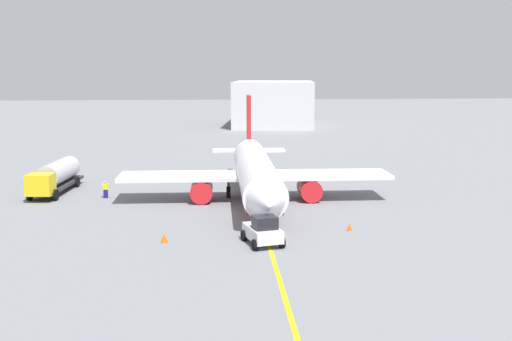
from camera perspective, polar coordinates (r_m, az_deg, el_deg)
The scene contains 9 objects.
ground_plane at distance 57.98m, azimuth -0.00°, elevation -2.92°, with size 400.00×400.00×0.00m, color slate.
airplane at distance 57.97m, azimuth -0.03°, elevation -0.30°, with size 30.85×26.29×9.58m.
fuel_tanker at distance 65.11m, azimuth -18.42°, elevation -0.49°, with size 10.92×3.68×3.15m.
pushback_tug at distance 43.65m, azimuth 0.67°, elevation -5.73°, with size 3.96×3.02×2.20m.
refueling_worker at distance 61.18m, azimuth -14.02°, elevation -1.77°, with size 0.43×0.56×1.71m.
safety_cone_nose at distance 44.83m, azimuth -8.65°, elevation -6.34°, with size 0.58×0.58×0.65m, color #F2590F.
safety_cone_wingtip at distance 48.12m, azimuth 8.84°, elevation -5.30°, with size 0.50×0.50×0.56m, color #F2590F.
distant_hangar at distance 136.83m, azimuth 1.69°, elevation 6.34°, with size 26.39×20.51×9.90m.
taxi_line_marking at distance 57.98m, azimuth -0.00°, elevation -2.92°, with size 74.96×0.30×0.01m, color yellow.
Camera 1 is at (56.39, -5.13, 12.48)m, focal length 42.36 mm.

